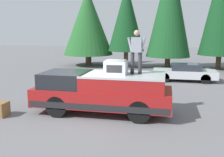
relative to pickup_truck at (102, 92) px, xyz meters
The scene contains 10 objects.
ground_plane 1.08m from the pickup_truck, 132.26° to the left, with size 90.00×90.00×0.00m, color slate.
pickup_truck is the anchor object (origin of this frame).
compressor_unit 1.22m from the pickup_truck, 108.53° to the right, with size 0.65×0.84×0.56m.
person_on_truck_bed 2.15m from the pickup_truck, 82.84° to the right, with size 0.29×0.72×1.69m.
parked_car_silver 8.62m from the pickup_truck, 25.52° to the right, with size 1.64×4.10×1.16m.
wooden_crate 4.08m from the pickup_truck, 108.08° to the left, with size 0.56×0.56×0.56m, color olive.
conifer_left 16.40m from the pickup_truck, 26.37° to the right, with size 3.59×3.59×10.49m.
conifer_center_left 14.73m from the pickup_truck, 10.61° to the right, with size 3.87×3.87×9.91m.
conifer_center_right 14.01m from the pickup_truck, ahead, with size 3.26×3.26×7.53m.
conifer_right 15.21m from the pickup_truck, 19.42° to the left, with size 4.72×4.72×7.25m.
Camera 1 is at (-9.34, -2.97, 3.30)m, focal length 41.09 mm.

